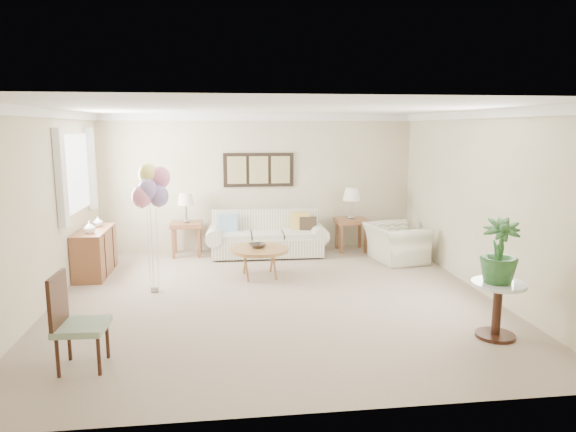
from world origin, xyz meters
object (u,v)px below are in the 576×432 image
object	(u,v)px
armchair	(396,243)
accent_chair	(74,320)
coffee_table	(259,250)
balloon_cluster	(151,187)
sofa	(267,238)

from	to	relation	value
armchair	accent_chair	world-z (taller)	accent_chair
coffee_table	balloon_cluster	size ratio (longest dim) A/B	0.50
sofa	accent_chair	bearing A→B (deg)	-117.54
balloon_cluster	coffee_table	bearing A→B (deg)	20.68
sofa	balloon_cluster	xyz separation A→B (m)	(-1.78, -1.99, 1.20)
coffee_table	armchair	world-z (taller)	armchair
balloon_cluster	armchair	bearing A→B (deg)	17.37
armchair	coffee_table	bearing A→B (deg)	96.18
sofa	armchair	bearing A→B (deg)	-18.17
accent_chair	armchair	bearing A→B (deg)	38.66
accent_chair	coffee_table	bearing A→B (deg)	55.32
accent_chair	balloon_cluster	world-z (taller)	balloon_cluster
armchair	balloon_cluster	world-z (taller)	balloon_cluster
coffee_table	accent_chair	bearing A→B (deg)	-124.68
balloon_cluster	sofa	bearing A→B (deg)	48.17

